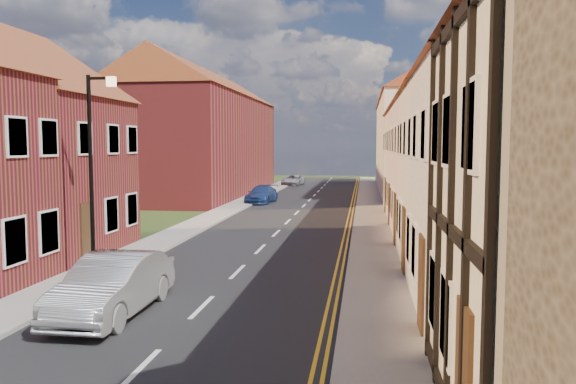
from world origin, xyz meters
TOP-DOWN VIEW (x-y plane):
  - road at (0.00, 30.00)m, footprint 7.00×90.00m
  - pavement_left at (-4.40, 30.00)m, footprint 1.80×90.00m
  - pavement_right at (4.40, 30.00)m, footprint 1.80×90.00m
  - cottage_r_cream_mid at (9.30, 23.50)m, footprint 8.30×5.20m
  - cottage_r_pink at (9.30, 28.90)m, footprint 8.30×6.00m
  - cottage_r_white_far at (9.30, 34.30)m, footprint 8.30×5.20m
  - cottage_r_cream_far at (9.30, 39.70)m, footprint 8.30×6.00m
  - cottage_l_pink at (-9.30, 23.85)m, footprint 8.30×6.30m
  - block_right_far at (9.30, 55.00)m, footprint 8.30×24.20m
  - block_left_far at (-9.30, 50.00)m, footprint 8.30×24.20m
  - lamppost at (-3.81, 20.00)m, footprint 0.88×0.15m
  - car_mid at (-1.94, 17.13)m, footprint 1.56×4.44m
  - car_far at (-3.20, 43.63)m, footprint 1.98×4.25m
  - car_distant at (-3.20, 61.25)m, footprint 2.25×4.12m

SIDE VIEW (x-z plane):
  - road at x=0.00m, z-range 0.00..0.02m
  - pavement_left at x=-4.40m, z-range 0.00..0.12m
  - pavement_right at x=4.40m, z-range 0.00..0.12m
  - car_distant at x=-3.20m, z-range 0.00..1.09m
  - car_far at x=-3.20m, z-range 0.00..1.20m
  - car_mid at x=-1.94m, z-range 0.00..1.46m
  - lamppost at x=-3.81m, z-range 0.54..6.54m
  - cottage_l_pink at x=-9.30m, z-range -0.03..8.77m
  - cottage_r_pink at x=9.30m, z-range -0.03..8.97m
  - cottage_r_cream_far at x=9.30m, z-range -0.03..8.97m
  - cottage_r_cream_mid at x=9.30m, z-range -0.02..8.98m
  - cottage_r_white_far at x=9.30m, z-range -0.02..8.98m
  - block_right_far at x=9.30m, z-range 0.04..10.54m
  - block_left_far at x=-9.30m, z-range 0.04..10.54m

